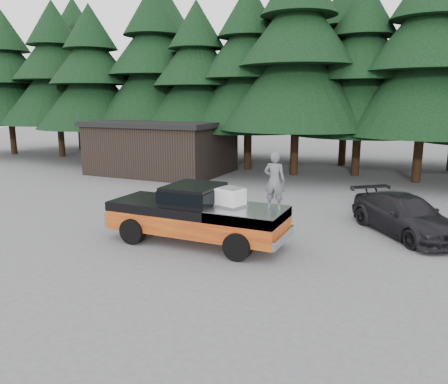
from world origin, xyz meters
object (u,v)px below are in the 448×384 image
at_px(pickup_truck, 197,223).
at_px(man_on_bed, 274,181).
at_px(air_compressor, 230,198).
at_px(utility_building, 162,147).
at_px(parked_car, 405,215).

relative_size(pickup_truck, man_on_bed, 3.39).
xyz_separation_m(pickup_truck, man_on_bed, (2.53, 0.27, 1.55)).
bearing_deg(air_compressor, utility_building, 146.29).
xyz_separation_m(parked_car, utility_building, (-14.84, 7.84, 0.99)).
bearing_deg(air_compressor, pickup_truck, -161.29).
distance_m(pickup_truck, parked_car, 7.24).
bearing_deg(utility_building, air_compressor, -49.63).
relative_size(man_on_bed, utility_building, 0.21).
bearing_deg(parked_car, air_compressor, 178.25).
relative_size(man_on_bed, parked_car, 0.38).
relative_size(pickup_truck, utility_building, 0.71).
xyz_separation_m(man_on_bed, utility_building, (-11.21, 11.38, -0.55)).
relative_size(air_compressor, utility_building, 0.09).
height_order(man_on_bed, utility_building, utility_building).
relative_size(pickup_truck, parked_car, 1.28).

